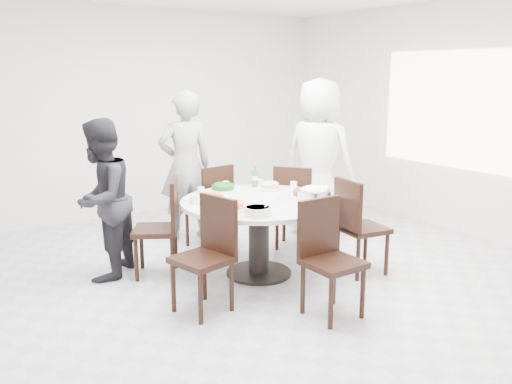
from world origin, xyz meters
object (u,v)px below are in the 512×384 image
rice_bowl (314,197)px  beverage_bottle (255,176)px  chair_sw (202,257)px  diner_left (101,200)px  dining_table (259,238)px  chair_se (363,226)px  chair_s (333,260)px  diner_right (319,158)px  chair_nw (156,228)px  chair_n (208,206)px  chair_ne (296,206)px  diner_middle (185,166)px  soup_bowl (258,211)px

rice_bowl → beverage_bottle: beverage_bottle is taller
chair_sw → diner_left: 1.32m
diner_left → dining_table: bearing=101.8°
diner_left → beverage_bottle: diner_left is taller
chair_se → chair_sw: bearing=95.6°
chair_se → chair_s: bearing=131.1°
chair_sw → chair_se: (1.73, -0.08, 0.00)m
chair_se → diner_right: size_ratio=0.50×
chair_nw → chair_sw: 0.99m
chair_n → beverage_bottle: (0.29, -0.52, 0.39)m
diner_left → chair_n: bearing=144.9°
chair_sw → rice_bowl: 1.24m
chair_nw → rice_bowl: 1.56m
beverage_bottle → chair_ne: bearing=-4.8°
dining_table → diner_left: bearing=148.5°
chair_ne → chair_nw: size_ratio=1.00×
chair_sw → diner_left: bearing=-174.4°
diner_right → diner_left: bearing=67.0°
chair_n → chair_ne: bearing=136.7°
chair_nw → diner_middle: diner_middle is taller
dining_table → chair_n: chair_n is taller
chair_nw → diner_right: diner_right is taller
rice_bowl → chair_ne: bearing=61.5°
dining_table → chair_ne: size_ratio=1.58×
rice_bowl → beverage_bottle: bearing=91.7°
diner_right → diner_middle: size_ratio=1.08×
dining_table → chair_n: bearing=89.4°
dining_table → chair_n: size_ratio=1.58×
dining_table → chair_ne: (0.82, 0.48, 0.10)m
chair_nw → beverage_bottle: bearing=119.1°
chair_n → diner_right: diner_right is taller
chair_ne → chair_nw: bearing=47.4°
diner_left → beverage_bottle: (1.58, -0.25, 0.10)m
chair_sw → chair_se: bearing=74.3°
rice_bowl → soup_bowl: bearing=-177.3°
chair_ne → chair_nw: (-1.66, 0.07, 0.00)m
dining_table → soup_bowl: bearing=-125.2°
rice_bowl → dining_table: bearing=128.3°
chair_se → chair_nw: bearing=66.1°
soup_bowl → diner_right: bearing=35.2°
chair_n → diner_middle: diner_middle is taller
chair_s → soup_bowl: (-0.30, 0.65, 0.31)m
chair_ne → chair_se: same height
rice_bowl → chair_s: bearing=-117.7°
chair_sw → rice_bowl: chair_sw is taller
chair_n → soup_bowl: size_ratio=4.05×
chair_nw → chair_sw: same height
chair_sw → chair_ne: bearing=105.7°
diner_middle → chair_s: bearing=100.9°
chair_ne → dining_table: bearing=80.2°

